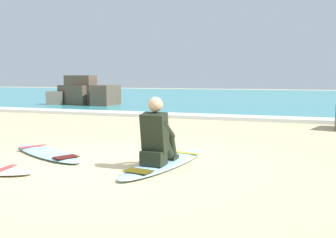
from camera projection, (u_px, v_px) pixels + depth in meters
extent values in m
plane|color=#CCB584|center=(112.00, 163.00, 5.78)|extent=(80.00, 80.00, 0.00)
cube|color=teal|center=(262.00, 97.00, 24.91)|extent=(80.00, 28.00, 0.10)
cube|color=white|center=(215.00, 117.00, 12.11)|extent=(80.00, 0.90, 0.11)
ellipsoid|color=#9ED1E5|center=(166.00, 163.00, 5.66)|extent=(0.86, 2.37, 0.07)
cube|color=gold|center=(185.00, 153.00, 6.22)|extent=(0.49, 0.17, 0.01)
cube|color=#4C400C|center=(138.00, 171.00, 5.00)|extent=(0.40, 0.29, 0.01)
cube|color=black|center=(154.00, 158.00, 5.33)|extent=(0.33, 0.27, 0.20)
cylinder|color=black|center=(152.00, 144.00, 5.53)|extent=(0.16, 0.41, 0.43)
cylinder|color=black|center=(157.00, 144.00, 5.72)|extent=(0.13, 0.26, 0.42)
cube|color=black|center=(159.00, 156.00, 5.81)|extent=(0.11, 0.22, 0.05)
cylinder|color=black|center=(165.00, 145.00, 5.45)|extent=(0.16, 0.41, 0.43)
cylinder|color=black|center=(172.00, 145.00, 5.64)|extent=(0.13, 0.26, 0.42)
cube|color=black|center=(174.00, 157.00, 5.72)|extent=(0.11, 0.22, 0.05)
cube|color=black|center=(155.00, 132.00, 5.33)|extent=(0.35, 0.30, 0.57)
sphere|color=tan|center=(155.00, 104.00, 5.32)|extent=(0.21, 0.21, 0.21)
cylinder|color=black|center=(150.00, 129.00, 5.52)|extent=(0.10, 0.40, 0.31)
cylinder|color=black|center=(168.00, 130.00, 5.42)|extent=(0.10, 0.40, 0.31)
cube|color=red|center=(3.00, 169.00, 5.13)|extent=(0.15, 0.49, 0.01)
ellipsoid|color=#9ED1E5|center=(47.00, 153.00, 6.39)|extent=(2.07, 1.43, 0.07)
cube|color=red|center=(33.00, 146.00, 6.81)|extent=(0.31, 0.47, 0.01)
cube|color=#4A1311|center=(66.00, 157.00, 5.90)|extent=(0.38, 0.43, 0.01)
cube|color=brown|center=(83.00, 96.00, 17.46)|extent=(1.84, 1.86, 0.96)
cube|color=#756656|center=(107.00, 98.00, 17.67)|extent=(1.68, 1.83, 0.72)
cube|color=brown|center=(81.00, 91.00, 17.11)|extent=(1.28, 0.76, 1.40)
cube|color=brown|center=(106.00, 96.00, 16.81)|extent=(0.93, 1.74, 0.97)
cube|color=#756656|center=(56.00, 99.00, 17.20)|extent=(0.96, 0.95, 0.69)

